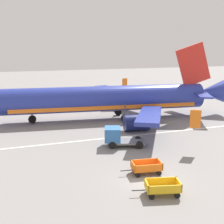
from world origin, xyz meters
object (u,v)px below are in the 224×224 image
at_px(baggage_cart_second_in_row, 146,167).
at_px(service_truck_beside_carts, 117,136).
at_px(airplane, 112,99).
at_px(baggage_cart_nearest, 162,187).

xyz_separation_m(baggage_cart_second_in_row, service_truck_beside_carts, (-0.07, 7.40, 0.50)).
distance_m(airplane, service_truck_beside_carts, 12.15).
bearing_deg(service_truck_beside_carts, baggage_cart_nearest, -91.85).
height_order(baggage_cart_second_in_row, service_truck_beside_carts, service_truck_beside_carts).
distance_m(airplane, baggage_cart_nearest, 23.05).
xyz_separation_m(airplane, service_truck_beside_carts, (-3.23, -11.55, -1.95)).
height_order(airplane, service_truck_beside_carts, airplane).
distance_m(airplane, baggage_cart_second_in_row, 19.37).
relative_size(baggage_cart_nearest, baggage_cart_second_in_row, 1.00).
bearing_deg(baggage_cart_nearest, service_truck_beside_carts, 88.15).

